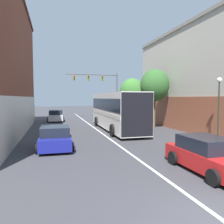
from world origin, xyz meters
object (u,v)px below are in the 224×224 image
object	(u,v)px
hatchback_foreground	(209,155)
traffic_signal_gantry	(101,85)
parked_car_left_near	(56,116)
street_tree_far	(132,92)
street_lamp	(219,104)
bus	(116,109)
parked_car_left_mid	(55,138)
street_tree_near	(155,85)

from	to	relation	value
hatchback_foreground	traffic_signal_gantry	xyz separation A→B (m)	(0.90, 25.20, 4.44)
parked_car_left_near	street_tree_far	world-z (taller)	street_tree_far
street_lamp	street_tree_far	bearing A→B (deg)	90.00
bus	hatchback_foreground	distance (m)	12.50
hatchback_foreground	street_lamp	world-z (taller)	street_lamp
parked_car_left_mid	hatchback_foreground	bearing A→B (deg)	-133.33
bus	traffic_signal_gantry	distance (m)	13.22
street_lamp	parked_car_left_mid	bearing A→B (deg)	172.26
street_tree_near	street_tree_far	distance (m)	8.61
parked_car_left_near	street_tree_far	size ratio (longest dim) A/B	0.73
street_lamp	street_tree_far	distance (m)	16.56
parked_car_left_near	traffic_signal_gantry	xyz separation A→B (m)	(6.83, 2.93, 4.42)
parked_car_left_near	street_tree_near	size ratio (longest dim) A/B	0.71
street_lamp	street_tree_near	bearing A→B (deg)	95.62
parked_car_left_mid	bus	bearing A→B (deg)	-41.01
bus	hatchback_foreground	xyz separation A→B (m)	(0.40, -12.42, -1.31)
hatchback_foreground	parked_car_left_near	world-z (taller)	parked_car_left_near
street_lamp	street_tree_near	xyz separation A→B (m)	(-0.78, 7.94, 1.70)
street_tree_far	street_lamp	bearing A→B (deg)	-90.00
parked_car_left_mid	street_tree_near	bearing A→B (deg)	-55.58
bus	parked_car_left_near	bearing A→B (deg)	29.65
bus	street_tree_near	world-z (taller)	street_tree_near
street_lamp	street_tree_far	size ratio (longest dim) A/B	0.76
hatchback_foreground	parked_car_left_near	distance (m)	23.05
bus	street_tree_far	distance (m)	10.08
street_tree_near	street_tree_far	size ratio (longest dim) A/B	1.03
parked_car_left_near	street_lamp	bearing A→B (deg)	-148.73
traffic_signal_gantry	street_lamp	size ratio (longest dim) A/B	1.77
parked_car_left_near	street_lamp	world-z (taller)	street_lamp
hatchback_foreground	street_lamp	size ratio (longest dim) A/B	0.95
hatchback_foreground	parked_car_left_mid	size ratio (longest dim) A/B	1.09
bus	hatchback_foreground	size ratio (longest dim) A/B	2.64
bus	street_tree_near	bearing A→B (deg)	-88.62
parked_car_left_mid	street_tree_near	world-z (taller)	street_tree_near
parked_car_left_mid	street_lamp	distance (m)	10.87
street_tree_near	parked_car_left_near	bearing A→B (deg)	134.41
street_tree_far	parked_car_left_near	bearing A→B (deg)	173.35
bus	parked_car_left_near	world-z (taller)	bus
street_lamp	street_tree_near	distance (m)	8.16
hatchback_foreground	traffic_signal_gantry	distance (m)	25.61
traffic_signal_gantry	street_tree_far	bearing A→B (deg)	-49.57
parked_car_left_near	street_tree_far	xyz separation A→B (m)	(10.36, -1.21, 3.19)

